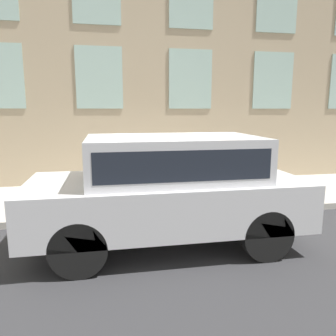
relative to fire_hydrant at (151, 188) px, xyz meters
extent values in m
plane|color=#2D2D30|center=(-0.69, -0.20, -0.53)|extent=(80.00, 80.00, 0.00)
cube|color=#B2ADA3|center=(0.88, -0.20, -0.46)|extent=(3.14, 60.00, 0.14)
cube|color=tan|center=(2.60, -0.20, 3.65)|extent=(0.30, 40.00, 8.37)
cube|color=#9EBCB2|center=(2.43, -4.13, 2.62)|extent=(0.03, 1.29, 1.69)
cube|color=#9EBCB2|center=(2.43, -1.51, 2.62)|extent=(0.03, 1.29, 1.69)
cube|color=#9EBCB2|center=(2.43, 1.11, 2.62)|extent=(0.03, 1.29, 1.69)
cube|color=#9EBCB2|center=(2.43, -4.13, 4.86)|extent=(0.03, 1.29, 1.69)
cylinder|color=gray|center=(0.00, 0.00, -0.37)|extent=(0.29, 0.29, 0.04)
cylinder|color=gray|center=(0.00, 0.00, -0.06)|extent=(0.21, 0.21, 0.65)
sphere|color=slate|center=(0.00, 0.00, 0.26)|extent=(0.22, 0.22, 0.22)
cylinder|color=black|center=(0.00, 0.00, 0.33)|extent=(0.07, 0.07, 0.09)
cylinder|color=gray|center=(0.00, -0.16, 0.01)|extent=(0.09, 0.10, 0.09)
cylinder|color=gray|center=(0.00, 0.16, 0.01)|extent=(0.09, 0.10, 0.09)
cylinder|color=#232328|center=(0.12, -0.80, -0.01)|extent=(0.11, 0.11, 0.76)
cylinder|color=#232328|center=(0.28, -0.80, -0.01)|extent=(0.11, 0.11, 0.76)
cube|color=red|center=(0.20, -0.80, 0.65)|extent=(0.21, 0.14, 0.57)
cylinder|color=red|center=(0.05, -0.80, 0.67)|extent=(0.09, 0.09, 0.54)
cylinder|color=red|center=(0.35, -0.80, 0.67)|extent=(0.09, 0.09, 0.54)
sphere|color=beige|center=(0.20, -0.80, 1.06)|extent=(0.25, 0.25, 0.25)
cylinder|color=black|center=(-2.81, 1.39, -0.13)|extent=(0.24, 0.80, 0.80)
cylinder|color=black|center=(-1.11, 1.39, -0.13)|extent=(0.24, 0.80, 0.80)
cylinder|color=black|center=(-2.81, -1.38, -0.13)|extent=(0.24, 0.80, 0.80)
cylinder|color=black|center=(-1.11, -1.38, -0.13)|extent=(0.24, 0.80, 0.80)
cube|color=silver|center=(-1.96, 0.01, 0.24)|extent=(1.94, 4.47, 0.75)
cube|color=silver|center=(-1.96, -0.10, 0.97)|extent=(1.71, 2.77, 0.69)
cube|color=#1E232D|center=(-1.96, -0.10, 0.97)|extent=(1.72, 2.55, 0.44)
camera|label=1|loc=(-7.16, 0.96, 1.74)|focal=35.00mm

